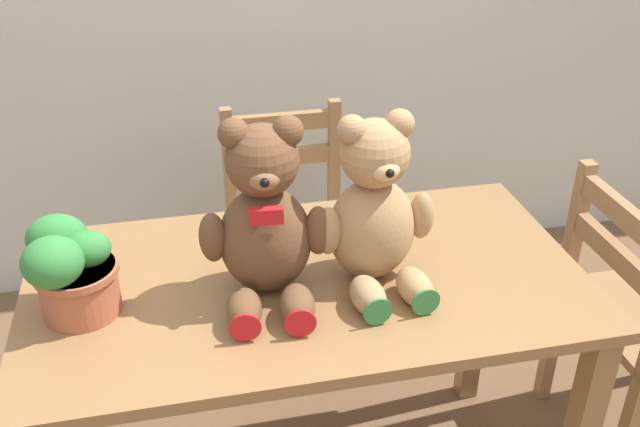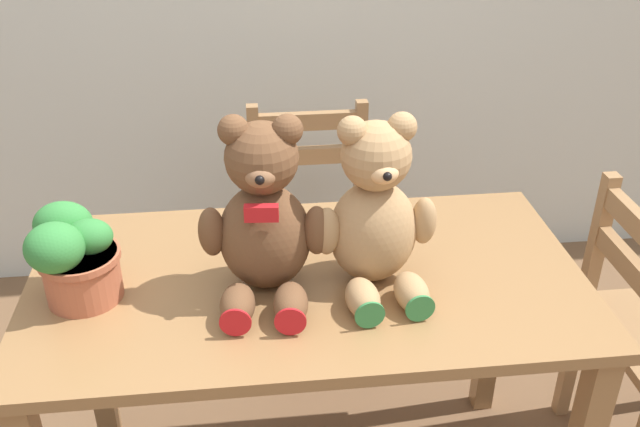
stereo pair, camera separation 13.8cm
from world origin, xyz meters
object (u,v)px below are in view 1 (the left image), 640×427
Objects in this scene: potted_plant at (70,269)px; teddy_bear_left at (265,222)px; teddy_bear_right at (375,212)px; wooden_chair_behind at (291,235)px.

teddy_bear_left is at bearing -1.22° from potted_plant.
teddy_bear_right reaches higher than potted_plant.
potted_plant is (-0.67, 0.01, -0.06)m from teddy_bear_right.
teddy_bear_right is at bearing -0.72° from potted_plant.
teddy_bear_left reaches higher than wooden_chair_behind.
teddy_bear_right is at bearing 94.71° from wooden_chair_behind.
teddy_bear_left reaches higher than teddy_bear_right.
wooden_chair_behind is 1.07m from potted_plant.
teddy_bear_left is 0.25m from teddy_bear_right.
wooden_chair_behind is 0.93m from teddy_bear_right.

